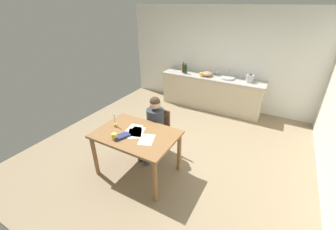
{
  "coord_description": "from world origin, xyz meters",
  "views": [
    {
      "loc": [
        1.61,
        -3.12,
        2.64
      ],
      "look_at": [
        -0.02,
        -0.17,
        0.85
      ],
      "focal_mm": 22.66,
      "sensor_mm": 36.0,
      "label": 1
    }
  ],
  "objects": [
    {
      "name": "wall_back",
      "position": [
        0.0,
        2.6,
        1.3
      ],
      "size": [
        5.2,
        0.12,
        2.6
      ],
      "primitive_type": "cube",
      "color": "silver",
      "rests_on": "ground"
    },
    {
      "name": "sink_unit",
      "position": [
        0.4,
        2.24,
        0.92
      ],
      "size": [
        0.36,
        0.36,
        0.24
      ],
      "color": "#B2B7BC",
      "rests_on": "kitchen_counter"
    },
    {
      "name": "paper_envelope",
      "position": [
        -0.33,
        -0.79,
        0.79
      ],
      "size": [
        0.26,
        0.33,
        0.0
      ],
      "primitive_type": "cube",
      "rotation": [
        0.0,
        0.0,
        0.19
      ],
      "color": "white",
      "rests_on": "dining_table"
    },
    {
      "name": "bottle_vinegar",
      "position": [
        -0.84,
        2.18,
        1.03
      ],
      "size": [
        0.07,
        0.07,
        0.3
      ],
      "color": "#593319",
      "rests_on": "kitchen_counter"
    },
    {
      "name": "paper_letter",
      "position": [
        0.03,
        -0.94,
        0.79
      ],
      "size": [
        0.29,
        0.35,
        0.0
      ],
      "primitive_type": "cube",
      "rotation": [
        0.0,
        0.0,
        0.32
      ],
      "color": "white",
      "rests_on": "dining_table"
    },
    {
      "name": "book_magazine",
      "position": [
        -0.35,
        -1.07,
        0.81
      ],
      "size": [
        0.21,
        0.28,
        0.03
      ],
      "primitive_type": "cube",
      "rotation": [
        0.0,
        0.0,
        -0.38
      ],
      "color": "navy",
      "rests_on": "dining_table"
    },
    {
      "name": "teacup_on_counter",
      "position": [
        -0.27,
        2.09,
        0.95
      ],
      "size": [
        0.13,
        0.09,
        0.11
      ],
      "color": "#F2CC4C",
      "rests_on": "kitchen_counter"
    },
    {
      "name": "dining_table",
      "position": [
        -0.22,
        -0.87,
        0.68
      ],
      "size": [
        1.3,
        0.9,
        0.79
      ],
      "color": "olive",
      "rests_on": "ground"
    },
    {
      "name": "bottle_wine_red",
      "position": [
        -0.75,
        2.14,
        1.02
      ],
      "size": [
        0.08,
        0.08,
        0.28
      ],
      "color": "black",
      "rests_on": "kitchen_counter"
    },
    {
      "name": "wine_glass_near_sink",
      "position": [
        0.05,
        2.39,
        1.01
      ],
      "size": [
        0.07,
        0.07,
        0.15
      ],
      "color": "silver",
      "rests_on": "kitchen_counter"
    },
    {
      "name": "bottle_oil",
      "position": [
        -0.94,
        2.34,
        1.01
      ],
      "size": [
        0.07,
        0.07,
        0.26
      ],
      "color": "#8C999E",
      "rests_on": "kitchen_counter"
    },
    {
      "name": "paper_bill",
      "position": [
        -0.23,
        -0.88,
        0.79
      ],
      "size": [
        0.33,
        0.36,
        0.0
      ],
      "primitive_type": "cube",
      "rotation": [
        0.0,
        0.0,
        0.54
      ],
      "color": "white",
      "rests_on": "dining_table"
    },
    {
      "name": "kitchen_counter",
      "position": [
        0.0,
        2.24,
        0.45
      ],
      "size": [
        2.73,
        0.64,
        0.9
      ],
      "color": "beige",
      "rests_on": "ground"
    },
    {
      "name": "ground_plane",
      "position": [
        0.0,
        0.0,
        -0.02
      ],
      "size": [
        5.2,
        5.2,
        0.04
      ],
      "primitive_type": "cube",
      "color": "#937F60"
    },
    {
      "name": "chair_at_table",
      "position": [
        -0.23,
        -0.19,
        0.5
      ],
      "size": [
        0.45,
        0.45,
        0.88
      ],
      "color": "olive",
      "rests_on": "ground"
    },
    {
      "name": "coffee_mug",
      "position": [
        -0.4,
        -1.17,
        0.84
      ],
      "size": [
        0.12,
        0.08,
        0.1
      ],
      "color": "#F2CC4C",
      "rests_on": "dining_table"
    },
    {
      "name": "mixing_bowl",
      "position": [
        -0.13,
        2.19,
        0.96
      ],
      "size": [
        0.27,
        0.27,
        0.12
      ],
      "primitive_type": "ellipsoid",
      "color": "tan",
      "rests_on": "kitchen_counter"
    },
    {
      "name": "stovetop_kettle",
      "position": [
        0.94,
        2.24,
        1.0
      ],
      "size": [
        0.18,
        0.18,
        0.22
      ],
      "color": "#B7BABF",
      "rests_on": "kitchen_counter"
    },
    {
      "name": "paper_receipt",
      "position": [
        -0.23,
        -0.83,
        0.79
      ],
      "size": [
        0.29,
        0.34,
        0.0
      ],
      "primitive_type": "cube",
      "rotation": [
        0.0,
        0.0,
        0.3
      ],
      "color": "white",
      "rests_on": "dining_table"
    },
    {
      "name": "wine_glass_by_kettle",
      "position": [
        -0.05,
        2.39,
        1.01
      ],
      "size": [
        0.07,
        0.07,
        0.15
      ],
      "color": "silver",
      "rests_on": "kitchen_counter"
    },
    {
      "name": "person_seated",
      "position": [
        -0.24,
        -0.33,
        0.68
      ],
      "size": [
        0.37,
        0.61,
        1.19
      ],
      "color": "#333842",
      "rests_on": "ground"
    },
    {
      "name": "candlestick",
      "position": [
        -0.64,
        -0.87,
        0.86
      ],
      "size": [
        0.06,
        0.06,
        0.24
      ],
      "color": "gold",
      "rests_on": "dining_table"
    }
  ]
}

